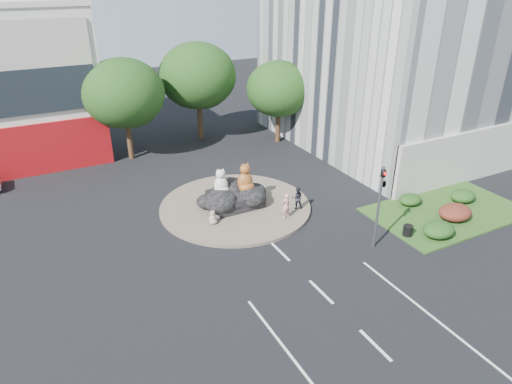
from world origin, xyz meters
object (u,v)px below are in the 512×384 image
cat_tabby (245,177)px  pedestrian_pink (286,206)px  kitten_calico (213,217)px  kitten_white (259,201)px  pedestrian_dark (297,198)px  cat_white (221,181)px  litter_bin (408,230)px

cat_tabby → pedestrian_pink: cat_tabby is taller
kitten_calico → kitten_white: kitten_calico is taller
kitten_calico → pedestrian_dark: pedestrian_dark is taller
kitten_calico → pedestrian_dark: bearing=-0.5°
cat_white → cat_tabby: (1.59, -0.33, 0.10)m
cat_tabby → pedestrian_dark: 3.67m
kitten_calico → cat_tabby: bearing=33.8°
cat_white → kitten_calico: size_ratio=1.93×
cat_white → kitten_calico: bearing=-110.6°
kitten_white → pedestrian_pink: pedestrian_pink is taller
pedestrian_pink → litter_bin: bearing=129.1°
kitten_white → pedestrian_pink: bearing=-90.5°
pedestrian_pink → litter_bin: pedestrian_pink is taller
kitten_white → pedestrian_dark: (2.08, -1.41, 0.40)m
pedestrian_pink → cat_white: bearing=-55.8°
kitten_white → litter_bin: kitten_white is taller
kitten_white → pedestrian_dark: 2.54m
cat_tabby → kitten_calico: size_ratio=2.15×
pedestrian_pink → pedestrian_dark: 1.48m
kitten_calico → pedestrian_pink: size_ratio=0.56×
cat_tabby → kitten_calico: 3.68m
cat_white → kitten_calico: 2.71m
cat_white → kitten_calico: (-1.42, -1.89, -1.33)m
cat_white → pedestrian_pink: size_ratio=1.09×
cat_tabby → kitten_calico: cat_tabby is taller
litter_bin → pedestrian_dark: bearing=125.2°
litter_bin → kitten_white: bearing=130.6°
kitten_calico → cat_white: bearing=59.6°
pedestrian_pink → pedestrian_dark: size_ratio=1.09×
pedestrian_dark → litter_bin: (4.10, -5.80, -0.52)m
cat_white → kitten_calico: cat_white is taller
cat_tabby → cat_white: bearing=167.8°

